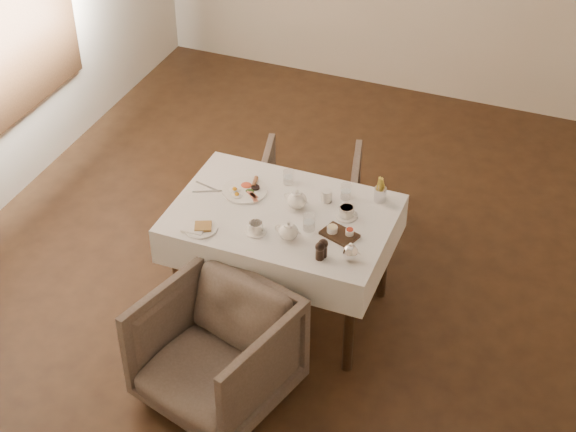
# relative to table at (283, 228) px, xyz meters

# --- Properties ---
(table) EXTENTS (1.28, 0.88, 0.75)m
(table) POSITION_rel_table_xyz_m (0.00, 0.00, 0.00)
(table) COLOR black
(table) RESTS_ON ground
(armchair_near) EXTENTS (0.91, 0.92, 0.68)m
(armchair_near) POSITION_rel_table_xyz_m (-0.07, -0.80, -0.30)
(armchair_near) COLOR #4F4439
(armchair_near) RESTS_ON ground
(armchair_far) EXTENTS (0.79, 0.81, 0.61)m
(armchair_far) POSITION_rel_table_xyz_m (-0.12, 0.79, -0.33)
(armchair_far) COLOR #4F4439
(armchair_far) RESTS_ON ground
(breakfast_plate) EXTENTS (0.27, 0.27, 0.03)m
(breakfast_plate) POSITION_rel_table_xyz_m (-0.29, 0.12, 0.13)
(breakfast_plate) COLOR white
(breakfast_plate) RESTS_ON table
(side_plate) EXTENTS (0.19, 0.19, 0.02)m
(side_plate) POSITION_rel_table_xyz_m (-0.38, -0.32, 0.13)
(side_plate) COLOR white
(side_plate) RESTS_ON table
(teapot_centre) EXTENTS (0.18, 0.15, 0.13)m
(teapot_centre) POSITION_rel_table_xyz_m (0.06, 0.07, 0.18)
(teapot_centre) COLOR white
(teapot_centre) RESTS_ON table
(teapot_front) EXTENTS (0.15, 0.12, 0.12)m
(teapot_front) POSITION_rel_table_xyz_m (0.12, -0.21, 0.18)
(teapot_front) COLOR white
(teapot_front) RESTS_ON table
(creamer) EXTENTS (0.06, 0.06, 0.07)m
(creamer) POSITION_rel_table_xyz_m (0.20, 0.20, 0.16)
(creamer) COLOR white
(creamer) RESTS_ON table
(teacup_near) EXTENTS (0.13, 0.13, 0.06)m
(teacup_near) POSITION_rel_table_xyz_m (-0.07, -0.22, 0.15)
(teacup_near) COLOR white
(teacup_near) RESTS_ON table
(teacup_far) EXTENTS (0.13, 0.13, 0.07)m
(teacup_far) POSITION_rel_table_xyz_m (0.36, 0.10, 0.15)
(teacup_far) COLOR white
(teacup_far) RESTS_ON table
(glass_left) EXTENTS (0.08, 0.08, 0.09)m
(glass_left) POSITION_rel_table_xyz_m (-0.08, 0.29, 0.16)
(glass_left) COLOR silver
(glass_left) RESTS_ON table
(glass_mid) EXTENTS (0.08, 0.08, 0.10)m
(glass_mid) POSITION_rel_table_xyz_m (0.20, -0.09, 0.17)
(glass_mid) COLOR silver
(glass_mid) RESTS_ON table
(glass_right) EXTENTS (0.08, 0.08, 0.09)m
(glass_right) POSITION_rel_table_xyz_m (0.30, 0.27, 0.16)
(glass_right) COLOR silver
(glass_right) RESTS_ON table
(condiment_board) EXTENTS (0.23, 0.19, 0.05)m
(condiment_board) POSITION_rel_table_xyz_m (0.38, -0.08, 0.13)
(condiment_board) COLOR black
(condiment_board) RESTS_ON table
(pepper_mill_left) EXTENTS (0.06, 0.06, 0.11)m
(pepper_mill_left) POSITION_rel_table_xyz_m (0.35, -0.28, 0.17)
(pepper_mill_left) COLOR black
(pepper_mill_left) RESTS_ON table
(pepper_mill_right) EXTENTS (0.07, 0.07, 0.11)m
(pepper_mill_right) POSITION_rel_table_xyz_m (0.34, -0.31, 0.17)
(pepper_mill_right) COLOR black
(pepper_mill_right) RESTS_ON table
(silver_pot) EXTENTS (0.13, 0.12, 0.12)m
(silver_pot) POSITION_rel_table_xyz_m (0.50, -0.25, 0.17)
(silver_pot) COLOR white
(silver_pot) RESTS_ON table
(fries_cup) EXTENTS (0.07, 0.07, 0.16)m
(fries_cup) POSITION_rel_table_xyz_m (0.49, 0.32, 0.19)
(fries_cup) COLOR silver
(fries_cup) RESTS_ON table
(cutlery_fork) EXTENTS (0.18, 0.06, 0.00)m
(cutlery_fork) POSITION_rel_table_xyz_m (-0.52, 0.07, 0.12)
(cutlery_fork) COLOR silver
(cutlery_fork) RESTS_ON table
(cutlery_knife) EXTENTS (0.18, 0.09, 0.00)m
(cutlery_knife) POSITION_rel_table_xyz_m (-0.50, 0.03, 0.12)
(cutlery_knife) COLOR silver
(cutlery_knife) RESTS_ON table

